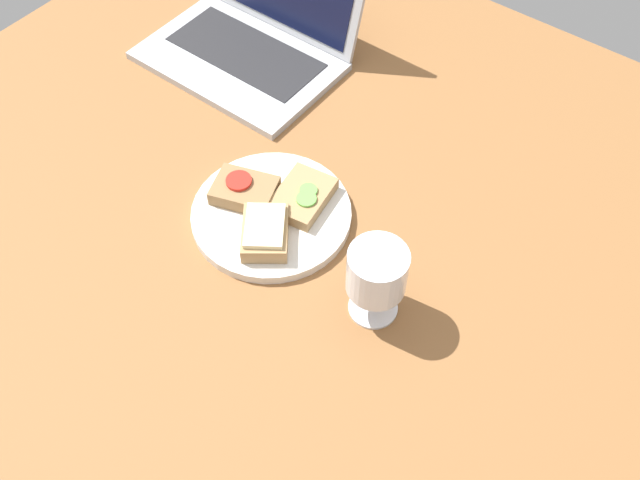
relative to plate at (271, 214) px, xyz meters
The scene contains 7 objects.
wooden_table 3.85cm from the plate, 61.67° to the right, with size 140.00×140.00×3.00cm, color brown.
plate is the anchor object (origin of this frame).
sandwich_with_cheese 5.52cm from the plate, 59.25° to the right, with size 10.57×11.07×3.29cm.
sandwich_with_cucumber 5.34cm from the plate, 60.27° to the left, with size 8.61×10.87×2.38cm.
sandwich_with_tomato 5.44cm from the plate, behind, with size 10.85×9.34×2.90cm.
wine_glass 22.64cm from the plate, 10.03° to the right, with size 7.87×7.87×12.31cm.
laptop 39.29cm from the plate, 133.71° to the left, with size 33.96×27.87×19.86cm.
Camera 1 is at (44.27, -45.31, 86.59)cm, focal length 40.00 mm.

